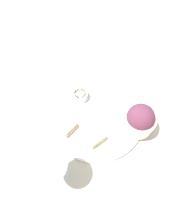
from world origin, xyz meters
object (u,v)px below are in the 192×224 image
Objects in this scene: cheese_toast_near at (64,124)px; fork at (82,61)px; wine_glass at (52,168)px; sauce_ramekin at (80,95)px; cheese_toast_far at (93,135)px; salad_bowl at (140,120)px.

fork is (0.26, -0.20, -0.02)m from cheese_toast_near.
cheese_toast_near is 0.65× the size of wine_glass.
cheese_toast_far is at bearing 168.35° from sauce_ramekin.
sauce_ramekin is (0.20, 0.12, -0.03)m from salad_bowl.
fork is at bearing -21.02° from cheese_toast_far.
wine_glass is (-0.22, 0.19, 0.07)m from sauce_ramekin.
cheese_toast_far is at bearing 75.20° from salad_bowl.
cheese_toast_near is at bearing -31.59° from wine_glass.
salad_bowl is at bearing -87.20° from wine_glass.
salad_bowl is 0.77× the size of wine_glass.
salad_bowl is 0.39m from fork.
cheese_toast_near is 0.57× the size of fork.
sauce_ramekin is 0.21m from fork.
sauce_ramekin is at bearing -40.74° from wine_glass.
sauce_ramekin is 0.30m from wine_glass.
wine_glass is (-0.06, 0.15, 0.08)m from cheese_toast_far.
wine_glass reaches higher than cheese_toast_far.
salad_bowl reaches higher than cheese_toast_far.
salad_bowl is 1.37× the size of cheese_toast_far.
salad_bowl is 0.66× the size of fork.
cheese_toast_near is 0.18m from wine_glass.
cheese_toast_near is (-0.08, 0.10, -0.00)m from sauce_ramekin.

